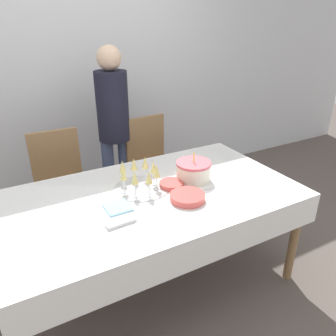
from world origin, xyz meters
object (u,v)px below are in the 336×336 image
(dining_chair_far_right, at_px, (151,164))
(birthday_cake, at_px, (193,171))
(champagne_tray, at_px, (141,177))
(plate_stack_main, at_px, (187,197))
(dining_chair_far_left, at_px, (61,184))
(person_standing, at_px, (113,120))
(plate_stack_dessert, at_px, (171,184))

(dining_chair_far_right, height_order, birthday_cake, dining_chair_far_right)
(champagne_tray, bearing_deg, plate_stack_main, -56.01)
(dining_chair_far_left, distance_m, person_standing, 0.71)
(dining_chair_far_left, distance_m, plate_stack_main, 1.21)
(plate_stack_main, height_order, plate_stack_dessert, plate_stack_main)
(birthday_cake, bearing_deg, champagne_tray, 170.79)
(dining_chair_far_left, bearing_deg, birthday_cake, -47.05)
(person_standing, bearing_deg, plate_stack_dessert, -88.32)
(dining_chair_far_left, relative_size, champagne_tray, 2.56)
(person_standing, bearing_deg, birthday_cake, -77.47)
(champagne_tray, height_order, plate_stack_dessert, champagne_tray)
(plate_stack_main, bearing_deg, birthday_cake, 50.03)
(plate_stack_main, relative_size, person_standing, 0.14)
(birthday_cake, distance_m, plate_stack_dessert, 0.19)
(birthday_cake, bearing_deg, dining_chair_far_right, 84.91)
(birthday_cake, height_order, plate_stack_main, birthday_cake)
(birthday_cake, xyz_separation_m, person_standing, (-0.22, 0.97, 0.14))
(dining_chair_far_left, height_order, birthday_cake, dining_chair_far_left)
(birthday_cake, height_order, plate_stack_dessert, birthday_cake)
(dining_chair_far_right, distance_m, plate_stack_dessert, 0.91)
(dining_chair_far_right, bearing_deg, champagne_tray, -120.59)
(plate_stack_main, relative_size, plate_stack_dessert, 1.36)
(person_standing, bearing_deg, plate_stack_main, -88.52)
(plate_stack_main, bearing_deg, dining_chair_far_left, 119.03)
(dining_chair_far_right, relative_size, plate_stack_main, 4.26)
(person_standing, bearing_deg, dining_chair_far_left, -164.37)
(plate_stack_dessert, distance_m, person_standing, 1.01)
(plate_stack_dessert, xyz_separation_m, person_standing, (-0.03, 0.99, 0.19))
(birthday_cake, xyz_separation_m, champagne_tray, (-0.38, 0.06, 0.02))
(dining_chair_far_left, bearing_deg, plate_stack_dessert, -55.54)
(dining_chair_far_right, relative_size, plate_stack_dessert, 5.81)
(dining_chair_far_left, xyz_separation_m, birthday_cake, (0.76, -0.82, 0.28))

